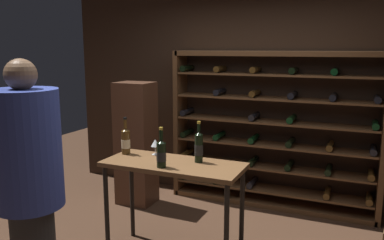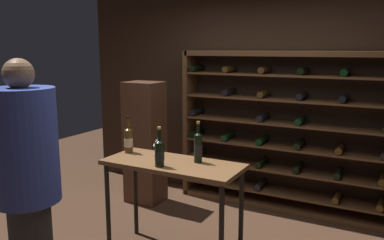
# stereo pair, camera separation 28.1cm
# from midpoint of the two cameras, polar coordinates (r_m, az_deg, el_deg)

# --- Properties ---
(back_wall) EXTENTS (5.16, 0.10, 2.94)m
(back_wall) POSITION_cam_midpoint_polar(r_m,az_deg,el_deg) (5.03, 7.28, 4.99)
(back_wall) COLOR #332319
(back_wall) RESTS_ON ground
(wine_rack) EXTENTS (2.51, 0.32, 1.90)m
(wine_rack) POSITION_cam_midpoint_polar(r_m,az_deg,el_deg) (4.83, 9.89, -1.66)
(wine_rack) COLOR brown
(wine_rack) RESTS_ON ground
(tasting_table) EXTENTS (1.27, 0.54, 0.92)m
(tasting_table) POSITION_cam_midpoint_polar(r_m,az_deg,el_deg) (3.60, -4.97, -7.87)
(tasting_table) COLOR brown
(tasting_table) RESTS_ON ground
(person_guest_plum_blouse) EXTENTS (0.49, 0.49, 1.86)m
(person_guest_plum_blouse) POSITION_cam_midpoint_polar(r_m,az_deg,el_deg) (3.17, -24.93, -7.40)
(person_guest_plum_blouse) COLOR #282828
(person_guest_plum_blouse) RESTS_ON ground
(display_cabinet) EXTENTS (0.44, 0.36, 1.52)m
(display_cabinet) POSITION_cam_midpoint_polar(r_m,az_deg,el_deg) (4.97, -9.69, -3.41)
(display_cabinet) COLOR #4C2D1E
(display_cabinet) RESTS_ON ground
(wine_bottle_green_slim) EXTENTS (0.08, 0.08, 0.37)m
(wine_bottle_green_slim) POSITION_cam_midpoint_polar(r_m,az_deg,el_deg) (3.53, -1.30, -3.94)
(wine_bottle_green_slim) COLOR black
(wine_bottle_green_slim) RESTS_ON tasting_table
(wine_bottle_black_capsule) EXTENTS (0.08, 0.08, 0.35)m
(wine_bottle_black_capsule) POSITION_cam_midpoint_polar(r_m,az_deg,el_deg) (3.41, -6.82, -4.82)
(wine_bottle_black_capsule) COLOR black
(wine_bottle_black_capsule) RESTS_ON tasting_table
(wine_bottle_gold_foil) EXTENTS (0.09, 0.09, 0.36)m
(wine_bottle_gold_foil) POSITION_cam_midpoint_polar(r_m,az_deg,el_deg) (3.89, -11.60, -2.99)
(wine_bottle_gold_foil) COLOR #4C3314
(wine_bottle_gold_foil) RESTS_ON tasting_table
(wine_glass_stemmed_left) EXTENTS (0.08, 0.08, 0.15)m
(wine_glass_stemmed_left) POSITION_cam_midpoint_polar(r_m,az_deg,el_deg) (3.82, -7.44, -3.41)
(wine_glass_stemmed_left) COLOR silver
(wine_glass_stemmed_left) RESTS_ON tasting_table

